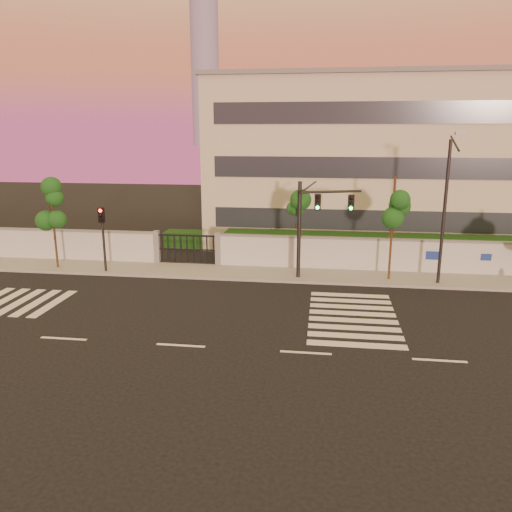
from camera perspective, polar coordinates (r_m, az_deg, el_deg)
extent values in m
plane|color=black|center=(20.53, -8.60, -10.09)|extent=(120.00, 120.00, 0.00)
cube|color=gray|center=(30.12, -3.04, -1.88)|extent=(60.00, 3.00, 0.15)
cube|color=#B9BCC0|center=(32.10, 23.84, -0.37)|extent=(31.00, 0.30, 2.00)
cube|color=slate|center=(31.88, 24.02, 1.48)|extent=(31.00, 0.36, 0.12)
cube|color=slate|center=(32.54, -11.25, 0.94)|extent=(0.35, 0.35, 2.20)
cube|color=slate|center=(31.47, -4.34, 0.73)|extent=(0.35, 0.35, 2.20)
cube|color=black|center=(33.46, 13.60, 0.83)|extent=(20.00, 2.00, 1.80)
cube|color=black|center=(39.66, -25.24, 1.61)|extent=(12.00, 1.80, 1.40)
cube|color=black|center=(36.78, -5.75, 1.86)|extent=(6.00, 1.50, 1.20)
cube|color=beige|center=(40.15, 13.00, 10.39)|extent=(24.00, 12.00, 12.00)
cube|color=#262D38|center=(34.58, 13.52, 3.97)|extent=(22.00, 0.08, 1.40)
cube|color=#262D38|center=(34.17, 13.86, 9.75)|extent=(22.00, 0.08, 1.40)
cube|color=#262D38|center=(34.10, 14.21, 15.62)|extent=(22.00, 0.08, 1.40)
cube|color=slate|center=(40.25, 13.50, 19.08)|extent=(24.40, 12.40, 0.30)
cylinder|color=gray|center=(309.69, -5.90, 22.71)|extent=(16.00, 16.00, 110.00)
cube|color=silver|center=(28.35, -26.90, -4.60)|extent=(0.50, 4.00, 0.02)
cube|color=silver|center=(27.85, -25.37, -4.75)|extent=(0.50, 4.00, 0.02)
cube|color=silver|center=(27.38, -23.78, -4.89)|extent=(0.50, 4.00, 0.02)
cube|color=silver|center=(26.93, -22.14, -5.04)|extent=(0.50, 4.00, 0.02)
cube|color=silver|center=(20.74, 11.43, -9.93)|extent=(4.00, 0.50, 0.02)
cube|color=silver|center=(21.56, 11.29, -8.96)|extent=(4.00, 0.50, 0.02)
cube|color=silver|center=(22.39, 11.16, -8.06)|extent=(4.00, 0.50, 0.02)
cube|color=silver|center=(23.23, 11.05, -7.23)|extent=(4.00, 0.50, 0.02)
cube|color=silver|center=(24.07, 10.94, -6.46)|extent=(4.00, 0.50, 0.02)
cube|color=silver|center=(24.91, 10.83, -5.73)|extent=(4.00, 0.50, 0.02)
cube|color=silver|center=(25.76, 10.74, -5.06)|extent=(4.00, 0.50, 0.02)
cube|color=silver|center=(26.61, 10.65, -4.43)|extent=(4.00, 0.50, 0.02)
cube|color=silver|center=(22.40, -21.12, -8.79)|extent=(2.00, 0.15, 0.01)
cube|color=silver|center=(20.53, -8.60, -10.07)|extent=(2.00, 0.15, 0.01)
cube|color=silver|center=(19.78, 5.71, -10.94)|extent=(2.00, 0.15, 0.01)
cube|color=silver|center=(20.28, 20.24, -11.14)|extent=(2.00, 0.15, 0.01)
cylinder|color=#382314|center=(32.75, -22.11, 3.32)|extent=(0.13, 0.13, 5.63)
sphere|color=#124014|center=(32.50, -22.38, 6.24)|extent=(1.22, 1.22, 1.22)
sphere|color=#124014|center=(32.61, -21.46, 4.85)|extent=(0.93, 0.93, 0.93)
sphere|color=#124014|center=(32.60, -22.95, 5.21)|extent=(0.89, 0.89, 0.89)
cylinder|color=#382314|center=(29.14, 4.87, 2.57)|extent=(0.13, 0.13, 5.11)
sphere|color=#124014|center=(28.87, 4.94, 5.55)|extent=(1.15, 1.15, 1.15)
sphere|color=#124014|center=(29.19, 5.65, 4.10)|extent=(0.88, 0.88, 0.88)
sphere|color=#124014|center=(28.81, 4.27, 4.52)|extent=(0.84, 0.84, 0.84)
cylinder|color=#382314|center=(28.85, 15.26, 2.86)|extent=(0.13, 0.13, 5.96)
sphere|color=#124014|center=(28.57, 15.49, 6.37)|extent=(1.21, 1.21, 1.21)
sphere|color=#124014|center=(28.96, 16.08, 4.65)|extent=(0.92, 0.92, 0.92)
sphere|color=#124014|center=(28.44, 14.79, 5.17)|extent=(0.88, 0.88, 0.88)
cylinder|color=black|center=(28.37, 4.94, 2.81)|extent=(0.22, 0.22, 5.65)
cylinder|color=black|center=(27.99, 8.61, 7.28)|extent=(3.33, 1.23, 0.15)
cube|color=black|center=(28.01, 7.06, 6.11)|extent=(0.32, 0.16, 0.82)
sphere|color=#0CF259|center=(27.94, 7.05, 5.56)|extent=(0.18, 0.18, 0.18)
cube|color=black|center=(28.05, 10.81, 5.98)|extent=(0.32, 0.16, 0.82)
sphere|color=#0CF259|center=(27.98, 10.80, 5.43)|extent=(0.18, 0.18, 0.18)
cylinder|color=black|center=(31.02, -17.02, 1.76)|extent=(0.15, 0.15, 4.11)
cube|color=black|center=(30.71, -17.26, 4.49)|extent=(0.32, 0.16, 0.82)
sphere|color=red|center=(30.57, -17.38, 4.92)|extent=(0.18, 0.18, 0.18)
cylinder|color=black|center=(28.77, 20.69, 4.43)|extent=(0.18, 0.18, 7.95)
cylinder|color=black|center=(27.57, 21.78, 11.86)|extent=(0.10, 1.90, 0.77)
cube|color=#3F3F44|center=(26.69, 22.33, 12.84)|extent=(0.50, 0.25, 0.15)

